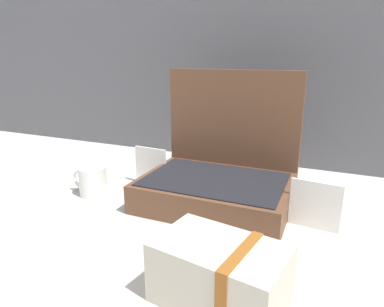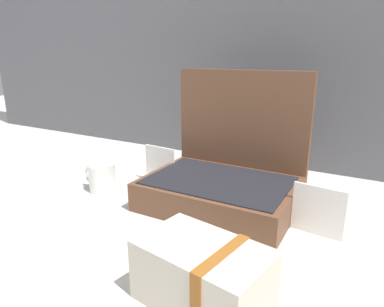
# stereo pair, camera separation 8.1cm
# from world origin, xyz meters

# --- Properties ---
(ground_plane) EXTENTS (6.00, 6.00, 0.00)m
(ground_plane) POSITION_xyz_m (0.00, 0.00, 0.00)
(ground_plane) COLOR beige
(open_suitcase) EXTENTS (0.41, 0.31, 0.37)m
(open_suitcase) POSITION_xyz_m (0.03, 0.15, 0.08)
(open_suitcase) COLOR brown
(open_suitcase) RESTS_ON ground_plane
(cream_toiletry_bag) EXTENTS (0.24, 0.17, 0.12)m
(cream_toiletry_bag) POSITION_xyz_m (0.17, -0.26, 0.06)
(cream_toiletry_bag) COLOR beige
(cream_toiletry_bag) RESTS_ON ground_plane
(coffee_mug) EXTENTS (0.12, 0.08, 0.09)m
(coffee_mug) POSITION_xyz_m (-0.34, 0.04, 0.04)
(coffee_mug) COLOR white
(coffee_mug) RESTS_ON ground_plane
(info_card_left) EXTENTS (0.12, 0.02, 0.12)m
(info_card_left) POSITION_xyz_m (0.30, 0.08, 0.06)
(info_card_left) COLOR white
(info_card_left) RESTS_ON ground_plane
(poster_card_right) EXTENTS (0.12, 0.01, 0.13)m
(poster_card_right) POSITION_xyz_m (-0.21, 0.18, 0.06)
(poster_card_right) COLOR white
(poster_card_right) RESTS_ON ground_plane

